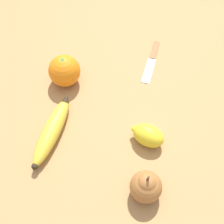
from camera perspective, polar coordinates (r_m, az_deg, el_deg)
name	(u,v)px	position (r m, az deg, el deg)	size (l,w,h in m)	color
ground_plane	(82,104)	(0.80, -5.44, 1.51)	(3.00, 3.00, 0.00)	#A87A47
banana	(52,130)	(0.75, -10.86, -3.24)	(0.21, 0.05, 0.04)	gold
orange	(64,71)	(0.82, -8.69, 7.45)	(0.08, 0.08, 0.08)	orange
pear	(146,186)	(0.66, 6.24, -13.34)	(0.07, 0.07, 0.09)	#A36633
lemon	(148,135)	(0.72, 6.60, -4.27)	(0.07, 0.09, 0.05)	yellow
paring_knife	(152,59)	(0.90, 7.29, 9.52)	(0.16, 0.03, 0.01)	silver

